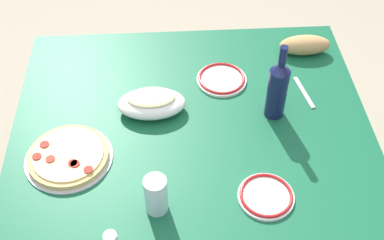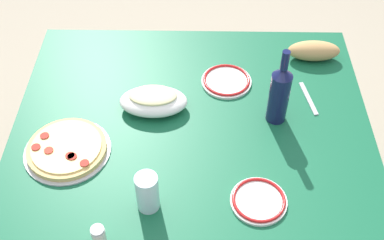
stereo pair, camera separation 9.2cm
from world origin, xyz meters
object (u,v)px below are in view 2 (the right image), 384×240
at_px(pepperoni_pizza, 67,149).
at_px(wine_bottle, 279,93).
at_px(water_glass, 147,192).
at_px(spice_shaker, 99,237).
at_px(baked_pasta_dish, 153,100).
at_px(dining_table, 192,146).
at_px(side_plate_near, 226,81).
at_px(side_plate_far, 259,201).
at_px(bread_loaf, 314,51).

relative_size(pepperoni_pizza, wine_bottle, 0.97).
xyz_separation_m(pepperoni_pizza, water_glass, (-0.28, 0.21, 0.05)).
bearing_deg(pepperoni_pizza, wine_bottle, -166.64).
distance_m(pepperoni_pizza, spice_shaker, 0.38).
xyz_separation_m(baked_pasta_dish, wine_bottle, (-0.43, 0.04, 0.08)).
height_order(wine_bottle, water_glass, wine_bottle).
xyz_separation_m(dining_table, side_plate_near, (-0.13, -0.23, 0.12)).
bearing_deg(pepperoni_pizza, dining_table, -163.38).
distance_m(pepperoni_pizza, side_plate_near, 0.64).
height_order(dining_table, water_glass, water_glass).
distance_m(baked_pasta_dish, side_plate_far, 0.53).
height_order(dining_table, wine_bottle, wine_bottle).
bearing_deg(pepperoni_pizza, water_glass, 144.15).
relative_size(side_plate_far, bread_loaf, 0.85).
distance_m(water_glass, side_plate_far, 0.34).
distance_m(side_plate_near, side_plate_far, 0.54).
relative_size(dining_table, pepperoni_pizza, 4.35).
bearing_deg(water_glass, bread_loaf, -130.34).
relative_size(baked_pasta_dish, side_plate_far, 1.38).
height_order(bread_loaf, spice_shaker, spice_shaker).
bearing_deg(baked_pasta_dish, bread_loaf, -154.57).
xyz_separation_m(water_glass, side_plate_far, (-0.33, -0.02, -0.06)).
relative_size(dining_table, water_glass, 9.23).
xyz_separation_m(wine_bottle, side_plate_near, (0.17, -0.18, -0.11)).
xyz_separation_m(dining_table, pepperoni_pizza, (0.41, 0.12, 0.12)).
height_order(side_plate_near, spice_shaker, spice_shaker).
bearing_deg(side_plate_far, side_plate_near, -81.39).
distance_m(wine_bottle, spice_shaker, 0.75).
bearing_deg(dining_table, side_plate_near, -119.12).
bearing_deg(wine_bottle, dining_table, 8.63).
bearing_deg(water_glass, spice_shaker, 47.77).
distance_m(pepperoni_pizza, side_plate_far, 0.64).
xyz_separation_m(bread_loaf, spice_shaker, (0.72, 0.84, 0.00)).
height_order(pepperoni_pizza, spice_shaker, spice_shaker).
relative_size(dining_table, bread_loaf, 6.10).
relative_size(side_plate_near, spice_shaker, 2.17).
bearing_deg(wine_bottle, bread_loaf, -118.44).
xyz_separation_m(dining_table, side_plate_far, (-0.21, 0.31, 0.12)).
height_order(baked_pasta_dish, side_plate_far, baked_pasta_dish).
relative_size(water_glass, bread_loaf, 0.66).
bearing_deg(spice_shaker, wine_bottle, -136.75).
distance_m(baked_pasta_dish, bread_loaf, 0.67).
bearing_deg(bread_loaf, water_glass, 49.66).
distance_m(dining_table, pepperoni_pizza, 0.44).
xyz_separation_m(pepperoni_pizza, spice_shaker, (-0.16, 0.34, 0.03)).
height_order(side_plate_far, spice_shaker, spice_shaker).
relative_size(wine_bottle, water_glass, 2.20).
xyz_separation_m(side_plate_near, side_plate_far, (-0.08, 0.54, 0.00)).
xyz_separation_m(pepperoni_pizza, bread_loaf, (-0.88, -0.49, 0.02)).
distance_m(pepperoni_pizza, wine_bottle, 0.73).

